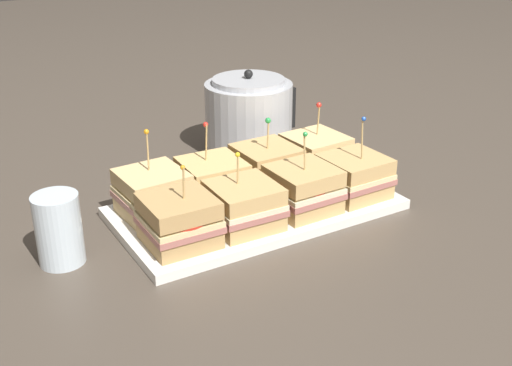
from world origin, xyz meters
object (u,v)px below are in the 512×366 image
at_px(sandwich_front_far_left, 179,221).
at_px(sandwich_front_center_right, 303,189).
at_px(serving_platter, 256,208).
at_px(kettle_steel, 249,116).
at_px(sandwich_front_far_right, 354,176).
at_px(sandwich_back_center_left, 212,180).
at_px(sandwich_back_center_right, 266,167).
at_px(sandwich_front_center_left, 244,205).
at_px(sandwich_back_far_right, 315,155).
at_px(sandwich_back_far_left, 153,193).
at_px(drinking_glass, 59,229).

xyz_separation_m(sandwich_front_far_left, sandwich_front_center_right, (0.25, -0.00, -0.00)).
xyz_separation_m(serving_platter, kettle_steel, (0.15, 0.28, 0.08)).
distance_m(sandwich_front_far_left, sandwich_front_center_right, 0.25).
bearing_deg(sandwich_front_far_left, sandwich_front_far_right, 0.03).
xyz_separation_m(sandwich_back_center_left, kettle_steel, (0.21, 0.22, 0.03)).
bearing_deg(sandwich_back_center_right, sandwich_back_center_left, 179.95).
bearing_deg(kettle_steel, sandwich_front_center_left, -121.57).
relative_size(sandwich_front_far_right, sandwich_back_far_right, 1.06).
distance_m(sandwich_front_far_right, sandwich_back_far_left, 0.38).
relative_size(sandwich_front_far_right, drinking_glass, 1.34).
bearing_deg(sandwich_back_far_right, sandwich_front_center_left, -152.65).
bearing_deg(sandwich_front_far_right, sandwich_back_far_left, 161.50).
height_order(sandwich_front_far_right, sandwich_back_center_right, sandwich_front_far_right).
bearing_deg(sandwich_back_far_left, sandwich_front_center_left, -46.28).
xyz_separation_m(serving_platter, sandwich_back_center_right, (0.06, 0.06, 0.05)).
distance_m(sandwich_front_center_right, drinking_glass, 0.43).
distance_m(sandwich_back_center_left, sandwich_back_far_right, 0.24).
xyz_separation_m(sandwich_front_center_left, kettle_steel, (0.21, 0.35, 0.03)).
bearing_deg(sandwich_back_center_right, serving_platter, -134.86).
relative_size(sandwich_front_center_left, sandwich_front_far_right, 0.85).
xyz_separation_m(sandwich_front_center_left, sandwich_front_center_right, (0.12, 0.00, 0.00)).
height_order(sandwich_back_far_left, drinking_glass, sandwich_back_far_left).
xyz_separation_m(sandwich_back_far_left, sandwich_back_center_left, (0.12, 0.00, -0.00)).
distance_m(sandwich_back_far_left, sandwich_back_center_right, 0.24).
relative_size(sandwich_front_center_right, drinking_glass, 1.29).
bearing_deg(sandwich_back_far_left, serving_platter, -18.47).
bearing_deg(sandwich_back_far_right, sandwich_back_center_left, -179.58).
bearing_deg(drinking_glass, sandwich_back_center_right, 6.92).
bearing_deg(sandwich_back_center_right, sandwich_front_center_left, -134.76).
height_order(sandwich_front_center_left, sandwich_back_far_right, sandwich_back_far_right).
relative_size(sandwich_front_center_right, sandwich_back_center_left, 1.00).
xyz_separation_m(sandwich_back_center_right, drinking_glass, (-0.42, -0.05, 0.00)).
distance_m(sandwich_front_far_left, sandwich_back_center_right, 0.27).
distance_m(sandwich_back_center_right, kettle_steel, 0.24).
distance_m(sandwich_back_center_left, kettle_steel, 0.31).
bearing_deg(sandwich_back_center_left, sandwich_back_far_left, -179.82).
height_order(sandwich_front_far_right, drinking_glass, sandwich_front_far_right).
relative_size(sandwich_front_center_left, sandwich_back_center_right, 0.94).
relative_size(serving_platter, kettle_steel, 2.36).
bearing_deg(sandwich_back_center_right, sandwich_front_far_right, -44.93).
height_order(serving_platter, sandwich_front_far_right, sandwich_front_far_right).
relative_size(sandwich_front_center_right, sandwich_back_far_right, 1.02).
bearing_deg(sandwich_front_center_right, sandwich_front_center_left, -180.00).
height_order(sandwich_back_far_left, sandwich_back_center_left, sandwich_back_far_left).
distance_m(sandwich_front_center_left, sandwich_back_center_right, 0.17).
height_order(sandwich_front_center_right, sandwich_back_center_left, same).
distance_m(sandwich_back_center_left, sandwich_back_center_right, 0.12).
distance_m(sandwich_front_center_left, sandwich_back_far_right, 0.27).
xyz_separation_m(sandwich_front_center_right, drinking_glass, (-0.43, 0.07, 0.00)).
relative_size(sandwich_back_center_right, drinking_glass, 1.21).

